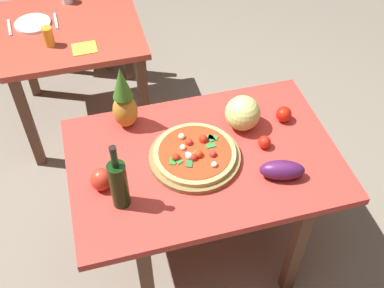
# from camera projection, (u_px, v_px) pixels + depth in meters

# --- Properties ---
(ground_plane) EXTENTS (10.00, 10.00, 0.00)m
(ground_plane) POSITION_uv_depth(u_px,v_px,m) (201.00, 244.00, 2.75)
(ground_plane) COLOR gray
(display_table) EXTENTS (1.24, 0.83, 0.76)m
(display_table) POSITION_uv_depth(u_px,v_px,m) (203.00, 170.00, 2.27)
(display_table) COLOR brown
(display_table) RESTS_ON ground_plane
(background_table) EXTENTS (0.85, 0.82, 0.76)m
(background_table) POSITION_uv_depth(u_px,v_px,m) (74.00, 43.00, 3.02)
(background_table) COLOR brown
(background_table) RESTS_ON ground_plane
(dining_chair) EXTENTS (0.45, 0.45, 0.85)m
(dining_chair) POSITION_uv_depth(u_px,v_px,m) (78.00, 11.00, 3.57)
(dining_chair) COLOR olive
(dining_chair) RESTS_ON ground_plane
(pizza_board) EXTENTS (0.42, 0.42, 0.02)m
(pizza_board) POSITION_uv_depth(u_px,v_px,m) (195.00, 157.00, 2.18)
(pizza_board) COLOR olive
(pizza_board) RESTS_ON display_table
(pizza) EXTENTS (0.38, 0.38, 0.06)m
(pizza) POSITION_uv_depth(u_px,v_px,m) (195.00, 153.00, 2.16)
(pizza) COLOR #DBB963
(pizza) RESTS_ON pizza_board
(wine_bottle) EXTENTS (0.08, 0.08, 0.34)m
(wine_bottle) POSITION_uv_depth(u_px,v_px,m) (119.00, 183.00, 1.93)
(wine_bottle) COLOR black
(wine_bottle) RESTS_ON display_table
(pineapple_left) EXTENTS (0.12, 0.12, 0.34)m
(pineapple_left) POSITION_uv_depth(u_px,v_px,m) (124.00, 101.00, 2.23)
(pineapple_left) COLOR #B87F2B
(pineapple_left) RESTS_ON display_table
(melon) EXTENTS (0.17, 0.17, 0.17)m
(melon) POSITION_uv_depth(u_px,v_px,m) (243.00, 113.00, 2.28)
(melon) COLOR #D9D676
(melon) RESTS_ON display_table
(bell_pepper) EXTENTS (0.10, 0.10, 0.11)m
(bell_pepper) POSITION_uv_depth(u_px,v_px,m) (101.00, 179.00, 2.05)
(bell_pepper) COLOR red
(bell_pepper) RESTS_ON display_table
(eggplant) EXTENTS (0.22, 0.14, 0.09)m
(eggplant) POSITION_uv_depth(u_px,v_px,m) (282.00, 170.00, 2.09)
(eggplant) COLOR #4F1B4E
(eggplant) RESTS_ON display_table
(tomato_at_corner) EXTENTS (0.06, 0.06, 0.06)m
(tomato_at_corner) POSITION_uv_depth(u_px,v_px,m) (264.00, 142.00, 2.22)
(tomato_at_corner) COLOR red
(tomato_at_corner) RESTS_ON display_table
(tomato_by_bottle) EXTENTS (0.08, 0.08, 0.08)m
(tomato_by_bottle) POSITION_uv_depth(u_px,v_px,m) (284.00, 114.00, 2.34)
(tomato_by_bottle) COLOR red
(tomato_by_bottle) RESTS_ON display_table
(drinking_glass_juice) EXTENTS (0.06, 0.06, 0.12)m
(drinking_glass_juice) POSITION_uv_depth(u_px,v_px,m) (48.00, 37.00, 2.76)
(drinking_glass_juice) COLOR orange
(drinking_glass_juice) RESTS_ON background_table
(dinner_plate) EXTENTS (0.22, 0.22, 0.02)m
(dinner_plate) POSITION_uv_depth(u_px,v_px,m) (33.00, 24.00, 2.94)
(dinner_plate) COLOR white
(dinner_plate) RESTS_ON background_table
(fork_utensil) EXTENTS (0.03, 0.18, 0.01)m
(fork_utensil) POSITION_uv_depth(u_px,v_px,m) (9.00, 27.00, 2.92)
(fork_utensil) COLOR silver
(fork_utensil) RESTS_ON background_table
(knife_utensil) EXTENTS (0.02, 0.18, 0.01)m
(knife_utensil) POSITION_uv_depth(u_px,v_px,m) (56.00, 21.00, 2.97)
(knife_utensil) COLOR silver
(knife_utensil) RESTS_ON background_table
(napkin_folded) EXTENTS (0.14, 0.12, 0.01)m
(napkin_folded) POSITION_uv_depth(u_px,v_px,m) (84.00, 48.00, 2.77)
(napkin_folded) COLOR yellow
(napkin_folded) RESTS_ON background_table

